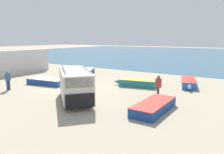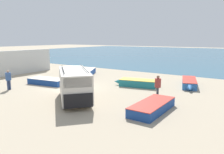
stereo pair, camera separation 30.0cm
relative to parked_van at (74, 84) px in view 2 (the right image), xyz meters
name	(u,v)px [view 2 (the right image)]	position (x,y,z in m)	size (l,w,h in m)	color
ground_plane	(74,88)	(-2.88, 2.94, -1.22)	(200.00, 200.00, 0.00)	tan
sea_water	(201,54)	(-2.88, 54.94, -1.21)	(120.00, 80.00, 0.01)	#33607A
harbor_wall	(12,63)	(-13.93, 3.94, 0.26)	(0.50, 11.20, 2.95)	silver
parked_van	(74,84)	(0.00, 0.00, 0.00)	(5.14, 4.83, 2.35)	beige
fishing_rowboat_0	(136,83)	(1.52, 6.65, -0.88)	(4.15, 1.99, 0.67)	#1E757F
fishing_rowboat_1	(46,81)	(-6.30, 2.73, -0.93)	(4.65, 2.09, 0.58)	navy
fishing_rowboat_2	(153,106)	(5.59, 1.03, -0.92)	(1.55, 4.76, 0.59)	navy
fishing_rowboat_3	(86,72)	(-6.60, 9.08, -0.89)	(3.27, 4.79, 0.66)	#234CA3
fishing_rowboat_4	(189,83)	(5.60, 9.39, -0.90)	(2.30, 5.01, 0.64)	#2D66AD
fisherman_0	(8,78)	(-7.10, -0.67, -0.18)	(0.45, 0.45, 1.73)	navy
fisherman_2	(158,85)	(4.71, 3.89, -0.19)	(0.45, 0.45, 1.72)	#38383D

